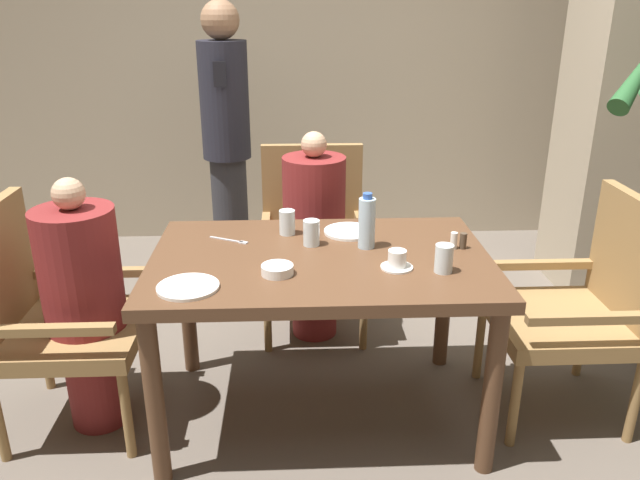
{
  "coord_description": "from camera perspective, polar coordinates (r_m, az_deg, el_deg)",
  "views": [
    {
      "loc": [
        -0.1,
        -2.3,
        1.71
      ],
      "look_at": [
        0.0,
        0.04,
        0.8
      ],
      "focal_mm": 35.0,
      "sensor_mm": 36.0,
      "label": 1
    }
  ],
  "objects": [
    {
      "name": "plate_main_right",
      "position": [
        2.74,
        2.68,
        0.79
      ],
      "size": [
        0.22,
        0.22,
        0.01
      ],
      "color": "white",
      "rests_on": "dining_table"
    },
    {
      "name": "salt_shaker",
      "position": [
        2.61,
        12.13,
        -0.06
      ],
      "size": [
        0.03,
        0.03,
        0.07
      ],
      "color": "white",
      "rests_on": "dining_table"
    },
    {
      "name": "fork_beside_plate",
      "position": [
        2.67,
        -7.99,
        -0.06
      ],
      "size": [
        0.17,
        0.1,
        0.0
      ],
      "color": "silver",
      "rests_on": "dining_table"
    },
    {
      "name": "bowl_small",
      "position": [
        2.33,
        -3.92,
        -2.73
      ],
      "size": [
        0.12,
        0.12,
        0.04
      ],
      "color": "white",
      "rests_on": "dining_table"
    },
    {
      "name": "standing_host",
      "position": [
        3.87,
        -8.55,
        9.17
      ],
      "size": [
        0.29,
        0.33,
        1.71
      ],
      "color": "#2D2D33",
      "rests_on": "ground_plane"
    },
    {
      "name": "glass_tall_near",
      "position": [
        2.58,
        -0.79,
        0.67
      ],
      "size": [
        0.07,
        0.07,
        0.11
      ],
      "color": "silver",
      "rests_on": "dining_table"
    },
    {
      "name": "pepper_shaker",
      "position": [
        2.62,
        12.96,
        -0.08
      ],
      "size": [
        0.03,
        0.03,
        0.07
      ],
      "color": "#4C3D2D",
      "rests_on": "dining_table"
    },
    {
      "name": "diner_in_far_chair",
      "position": [
        3.23,
        -0.53,
        0.49
      ],
      "size": [
        0.32,
        0.32,
        1.11
      ],
      "color": "maroon",
      "rests_on": "ground_plane"
    },
    {
      "name": "water_bottle",
      "position": [
        2.55,
        4.3,
        1.62
      ],
      "size": [
        0.07,
        0.07,
        0.23
      ],
      "color": "silver",
      "rests_on": "dining_table"
    },
    {
      "name": "chair_right_side",
      "position": [
        2.86,
        22.91,
        -5.2
      ],
      "size": [
        0.56,
        0.56,
        0.97
      ],
      "color": "olive",
      "rests_on": "ground_plane"
    },
    {
      "name": "diner_in_left_chair",
      "position": [
        2.71,
        -20.68,
        -5.47
      ],
      "size": [
        0.32,
        0.32,
        1.09
      ],
      "color": "maroon",
      "rests_on": "ground_plane"
    },
    {
      "name": "chair_far_side",
      "position": [
        3.39,
        -0.62,
        0.64
      ],
      "size": [
        0.56,
        0.56,
        0.97
      ],
      "color": "olive",
      "rests_on": "ground_plane"
    },
    {
      "name": "dining_table",
      "position": [
        2.53,
        0.04,
        -3.42
      ],
      "size": [
        1.36,
        0.89,
        0.75
      ],
      "color": "brown",
      "rests_on": "ground_plane"
    },
    {
      "name": "glass_tall_mid",
      "position": [
        2.71,
        -3.02,
        1.63
      ],
      "size": [
        0.07,
        0.07,
        0.11
      ],
      "color": "silver",
      "rests_on": "dining_table"
    },
    {
      "name": "pillar_stone",
      "position": [
        4.12,
        26.38,
        14.05
      ],
      "size": [
        0.56,
        0.56,
        2.7
      ],
      "color": "tan",
      "rests_on": "ground_plane"
    },
    {
      "name": "chair_left_side",
      "position": [
        2.78,
        -23.58,
        -6.09
      ],
      "size": [
        0.56,
        0.56,
        0.97
      ],
      "color": "olive",
      "rests_on": "ground_plane"
    },
    {
      "name": "ground_plane",
      "position": [
        2.87,
        0.04,
        -15.45
      ],
      "size": [
        16.0,
        16.0,
        0.0
      ],
      "primitive_type": "plane",
      "color": "#60564C"
    },
    {
      "name": "plate_main_left",
      "position": [
        2.26,
        -11.98,
        -4.22
      ],
      "size": [
        0.22,
        0.22,
        0.01
      ],
      "color": "white",
      "rests_on": "dining_table"
    },
    {
      "name": "wall_back",
      "position": [
        4.6,
        -1.3,
        17.29
      ],
      "size": [
        8.0,
        0.06,
        2.8
      ],
      "color": "tan",
      "rests_on": "ground_plane"
    },
    {
      "name": "glass_tall_far",
      "position": [
        2.37,
        11.26,
        -1.67
      ],
      "size": [
        0.07,
        0.07,
        0.11
      ],
      "color": "silver",
      "rests_on": "dining_table"
    },
    {
      "name": "teacup_with_saucer",
      "position": [
        2.38,
        7.06,
        -1.9
      ],
      "size": [
        0.12,
        0.12,
        0.07
      ],
      "color": "white",
      "rests_on": "dining_table"
    }
  ]
}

